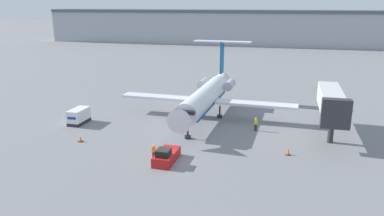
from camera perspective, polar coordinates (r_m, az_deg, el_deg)
ground_plane at (r=40.79m, az=-3.57°, el=-8.16°), size 600.00×600.00×0.00m
terminal_building at (r=156.12m, az=10.50°, el=11.97°), size 180.00×16.80×13.81m
airplane_main at (r=54.88m, az=2.16°, el=1.88°), size 26.31×24.67×10.31m
pushback_tug at (r=40.60m, az=-3.94°, el=-7.30°), size 1.95×4.40×1.74m
luggage_cart at (r=55.24m, az=-16.87°, el=-1.19°), size 1.80×3.64×2.12m
worker_near_tug at (r=41.23m, az=-5.83°, el=-6.60°), size 0.40×0.24×1.70m
worker_by_wing at (r=50.54m, az=9.70°, el=-2.36°), size 0.40×0.26×1.88m
traffic_cone_left at (r=48.19m, az=-16.65°, el=-4.53°), size 0.56×0.56×0.74m
traffic_cone_right at (r=43.64m, az=14.43°, el=-6.49°), size 0.53×0.53×0.76m
jet_bridge at (r=50.10m, az=20.47°, el=0.80°), size 3.20×12.47×6.19m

